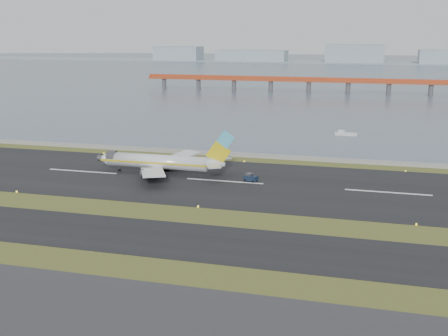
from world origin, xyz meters
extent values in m
plane|color=#3E4D1B|center=(0.00, 0.00, 0.00)|extent=(1000.00, 1000.00, 0.00)
cube|color=black|center=(0.00, -12.00, 0.05)|extent=(1000.00, 18.00, 0.10)
cube|color=black|center=(0.00, 30.00, 0.05)|extent=(1000.00, 45.00, 0.10)
cube|color=gray|center=(0.00, 60.00, 0.50)|extent=(1000.00, 2.50, 1.00)
cube|color=#4C5B6C|center=(0.00, 460.00, 0.00)|extent=(1400.00, 800.00, 1.30)
cube|color=#A63D1C|center=(20.00, 250.00, 7.50)|extent=(260.00, 5.00, 1.60)
cube|color=#A63D1C|center=(20.00, 250.00, 9.00)|extent=(260.00, 0.40, 1.40)
cylinder|color=#4C4C51|center=(-76.00, 250.00, 3.00)|extent=(2.80, 2.80, 7.00)
cylinder|color=#4C4C51|center=(20.00, 250.00, 3.00)|extent=(2.80, 2.80, 7.00)
cube|color=#8E9EA8|center=(0.00, 620.00, 0.00)|extent=(1400.00, 80.00, 1.00)
cube|color=#8E9EA8|center=(-220.00, 620.00, 9.00)|extent=(60.00, 35.00, 18.00)
cube|color=#8E9EA8|center=(-120.00, 620.00, 7.00)|extent=(90.00, 35.00, 14.00)
cube|color=#8E9EA8|center=(10.00, 620.00, 11.00)|extent=(70.00, 35.00, 22.00)
cylinder|color=silver|center=(-19.29, 32.55, 3.50)|extent=(28.00, 3.80, 3.80)
cone|color=silver|center=(-34.89, 32.55, 3.50)|extent=(3.20, 3.80, 3.80)
cone|color=silver|center=(-3.09, 32.55, 3.80)|extent=(5.00, 3.80, 3.80)
cube|color=gold|center=(-19.29, 30.63, 3.50)|extent=(31.00, 0.06, 0.45)
cube|color=gold|center=(-19.29, 34.47, 3.50)|extent=(31.00, 0.06, 0.45)
cube|color=silver|center=(-17.09, 24.05, 2.80)|extent=(11.31, 15.89, 1.66)
cube|color=silver|center=(-17.09, 41.05, 2.80)|extent=(11.31, 15.89, 1.66)
cylinder|color=#3C3C41|center=(-18.79, 26.55, 1.60)|extent=(4.20, 2.10, 2.10)
cylinder|color=#3C3C41|center=(-18.79, 38.55, 1.60)|extent=(4.20, 2.10, 2.10)
cube|color=gold|center=(-2.29, 32.55, 6.70)|extent=(6.80, 0.35, 6.85)
cube|color=#4CB4D8|center=(-0.39, 32.55, 10.40)|extent=(4.85, 0.37, 4.90)
cube|color=silver|center=(-2.79, 28.75, 4.30)|extent=(5.64, 6.80, 0.22)
cube|color=silver|center=(-2.79, 36.35, 4.30)|extent=(5.64, 6.80, 0.22)
cylinder|color=black|center=(-30.29, 32.55, 0.45)|extent=(0.80, 0.28, 0.80)
cylinder|color=black|center=(-17.79, 29.75, 0.55)|extent=(1.00, 0.38, 1.00)
cylinder|color=black|center=(-17.79, 35.35, 0.55)|extent=(1.00, 0.38, 1.00)
cube|color=#121E31|center=(6.46, 31.45, 0.95)|extent=(3.75, 2.75, 1.26)
cube|color=#3C3C41|center=(6.06, 31.57, 1.79)|extent=(1.85, 1.92, 0.74)
cylinder|color=black|center=(5.12, 30.96, 0.37)|extent=(0.79, 0.51, 0.74)
cylinder|color=black|center=(5.59, 32.58, 0.37)|extent=(0.79, 0.51, 0.74)
cylinder|color=black|center=(7.34, 30.32, 0.37)|extent=(0.79, 0.51, 0.74)
cylinder|color=black|center=(7.81, 31.94, 0.37)|extent=(0.79, 0.51, 0.74)
cube|color=silver|center=(26.44, 104.70, 0.46)|extent=(8.05, 2.63, 1.03)
cube|color=silver|center=(24.72, 104.73, 1.37)|extent=(2.32, 1.86, 1.03)
camera|label=1|loc=(35.27, -103.18, 37.07)|focal=45.00mm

